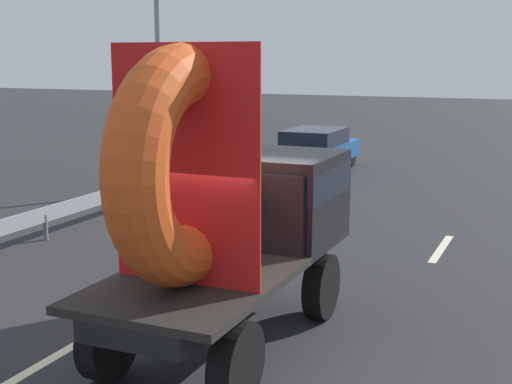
% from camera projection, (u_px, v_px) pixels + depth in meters
% --- Properties ---
extents(ground_plane, '(120.00, 120.00, 0.00)m').
position_uv_depth(ground_plane, '(200.00, 341.00, 9.69)').
color(ground_plane, '#28282B').
extents(flatbed_truck, '(2.02, 4.80, 3.99)m').
position_uv_depth(flatbed_truck, '(231.00, 204.00, 9.39)').
color(flatbed_truck, black).
rests_on(flatbed_truck, ground_plane).
extents(distant_sedan, '(1.88, 4.38, 1.43)m').
position_uv_depth(distant_sedan, '(315.00, 148.00, 23.94)').
color(distant_sedan, black).
rests_on(distant_sedan, ground_plane).
extents(traffic_light, '(0.42, 0.36, 6.33)m').
position_uv_depth(traffic_light, '(158.00, 47.00, 19.74)').
color(traffic_light, gray).
rests_on(traffic_light, ground_plane).
extents(guardrail, '(0.10, 15.44, 0.71)m').
position_uv_depth(guardrail, '(100.00, 199.00, 16.67)').
color(guardrail, gray).
rests_on(guardrail, ground_plane).
extents(lane_dash_left_near, '(0.16, 2.72, 0.01)m').
position_uv_depth(lane_dash_left_near, '(37.00, 367.00, 8.89)').
color(lane_dash_left_near, beige).
rests_on(lane_dash_left_near, ground_plane).
extents(lane_dash_left_far, '(0.16, 2.36, 0.01)m').
position_uv_depth(lane_dash_left_far, '(276.00, 228.00, 16.07)').
color(lane_dash_left_far, beige).
rests_on(lane_dash_left_far, ground_plane).
extents(lane_dash_right_far, '(0.16, 2.21, 0.01)m').
position_uv_depth(lane_dash_right_far, '(441.00, 248.00, 14.35)').
color(lane_dash_right_far, beige).
rests_on(lane_dash_right_far, ground_plane).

